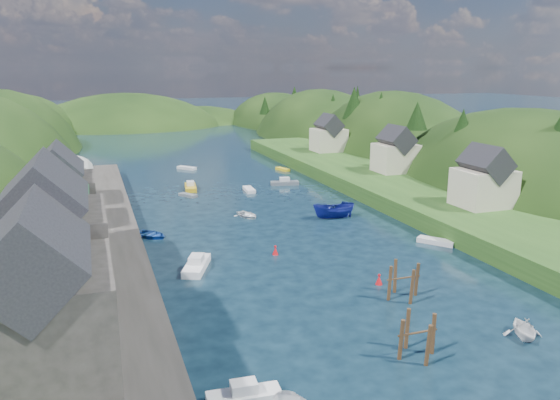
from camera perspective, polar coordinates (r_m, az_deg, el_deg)
name	(u,v)px	position (r m, az deg, el deg)	size (l,w,h in m)	color
ground	(237,194)	(92.01, -4.52, 0.63)	(600.00, 600.00, 0.00)	black
hillside_right	(392,188)	(133.61, 11.65, 1.23)	(36.00, 245.56, 48.00)	black
far_hills	(157,152)	(214.43, -12.71, 4.87)	(103.00, 68.00, 44.00)	black
hill_trees	(219,120)	(104.04, -6.39, 8.27)	(89.83, 147.14, 12.49)	black
quay_left	(86,263)	(60.08, -19.58, -6.27)	(12.00, 110.00, 2.00)	#2D2B28
terrace_left_grass	(11,269)	(60.57, -26.26, -6.51)	(12.00, 110.00, 2.50)	#234719
quayside_buildings	(53,250)	(45.36, -22.67, -4.84)	(8.00, 35.84, 12.90)	#2D2B28
boat_sheds	(67,187)	(77.38, -21.36, 1.23)	(7.00, 21.00, 7.50)	#2D2D30
terrace_right	(398,189)	(92.41, 12.28, 1.17)	(16.00, 120.00, 2.40)	#234719
right_bank_cottages	(390,153)	(100.12, 11.40, 4.87)	(9.00, 59.24, 8.41)	beige
piling_cluster_near	(417,340)	(42.28, 14.13, -14.00)	(3.27, 3.04, 3.79)	#382314
piling_cluster_far	(403,284)	(51.88, 12.75, -8.55)	(3.42, 3.17, 3.83)	#382314
channel_buoy_near	(379,280)	(54.77, 10.31, -8.20)	(0.70, 0.70, 1.10)	#B80E14
channel_buoy_far	(275,251)	(62.13, -0.49, -5.30)	(0.70, 0.70, 1.10)	#B80E14
moored_boats	(289,249)	(61.91, 0.93, -5.12)	(36.76, 94.01, 2.50)	white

